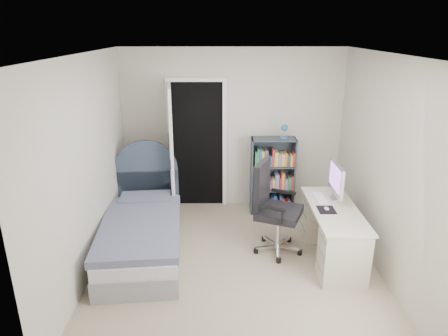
{
  "coord_description": "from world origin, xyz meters",
  "views": [
    {
      "loc": [
        -0.17,
        -4.28,
        2.76
      ],
      "look_at": [
        -0.14,
        0.35,
        1.13
      ],
      "focal_mm": 32.0,
      "sensor_mm": 36.0,
      "label": 1
    }
  ],
  "objects_px": {
    "bed": "(143,231)",
    "floor_lamp": "(171,178)",
    "office_chair": "(272,203)",
    "desk": "(332,230)",
    "bookcase": "(273,178)",
    "nightstand": "(154,185)"
  },
  "relations": [
    {
      "from": "bed",
      "to": "floor_lamp",
      "type": "height_order",
      "value": "bed"
    },
    {
      "from": "floor_lamp",
      "to": "office_chair",
      "type": "xyz_separation_m",
      "value": [
        1.44,
        -1.33,
        0.15
      ]
    },
    {
      "from": "desk",
      "to": "bookcase",
      "type": "bearing_deg",
      "value": 113.59
    },
    {
      "from": "nightstand",
      "to": "desk",
      "type": "distance_m",
      "value": 2.84
    },
    {
      "from": "bookcase",
      "to": "desk",
      "type": "distance_m",
      "value": 1.48
    },
    {
      "from": "floor_lamp",
      "to": "office_chair",
      "type": "distance_m",
      "value": 1.96
    },
    {
      "from": "floor_lamp",
      "to": "bookcase",
      "type": "xyz_separation_m",
      "value": [
        1.6,
        -0.17,
        0.05
      ]
    },
    {
      "from": "bed",
      "to": "office_chair",
      "type": "relative_size",
      "value": 1.76
    },
    {
      "from": "bookcase",
      "to": "office_chair",
      "type": "distance_m",
      "value": 1.17
    },
    {
      "from": "bookcase",
      "to": "desk",
      "type": "relative_size",
      "value": 1.02
    },
    {
      "from": "bookcase",
      "to": "office_chair",
      "type": "bearing_deg",
      "value": -97.57
    },
    {
      "from": "bookcase",
      "to": "nightstand",
      "type": "bearing_deg",
      "value": 177.41
    },
    {
      "from": "bed",
      "to": "desk",
      "type": "distance_m",
      "value": 2.41
    },
    {
      "from": "bed",
      "to": "floor_lamp",
      "type": "distance_m",
      "value": 1.38
    },
    {
      "from": "office_chair",
      "to": "bookcase",
      "type": "bearing_deg",
      "value": 82.43
    },
    {
      "from": "bed",
      "to": "desk",
      "type": "height_order",
      "value": "bed"
    },
    {
      "from": "nightstand",
      "to": "desk",
      "type": "bearing_deg",
      "value": -30.23
    },
    {
      "from": "bed",
      "to": "office_chair",
      "type": "height_order",
      "value": "bed"
    },
    {
      "from": "bookcase",
      "to": "floor_lamp",
      "type": "bearing_deg",
      "value": 173.82
    },
    {
      "from": "desk",
      "to": "office_chair",
      "type": "height_order",
      "value": "office_chair"
    },
    {
      "from": "bookcase",
      "to": "desk",
      "type": "xyz_separation_m",
      "value": [
        0.59,
        -1.35,
        -0.18
      ]
    },
    {
      "from": "nightstand",
      "to": "floor_lamp",
      "type": "height_order",
      "value": "floor_lamp"
    }
  ]
}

